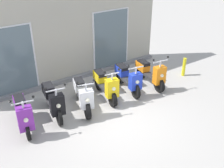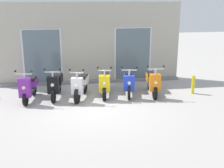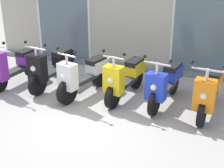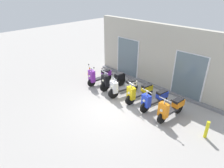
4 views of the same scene
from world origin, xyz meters
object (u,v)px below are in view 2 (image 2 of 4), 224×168
scooter_purple (29,87)px  scooter_yellow (105,83)px  scooter_white (81,85)px  scooter_orange (153,82)px  scooter_blue (129,82)px  scooter_black (56,84)px  curb_bollard (193,85)px

scooter_purple → scooter_yellow: (2.70, 0.14, -0.03)m
scooter_white → scooter_orange: 2.65m
scooter_white → scooter_yellow: bearing=8.7°
scooter_yellow → scooter_blue: (0.87, -0.03, 0.02)m
scooter_white → scooter_blue: 1.77m
scooter_purple → scooter_blue: 3.57m
scooter_yellow → scooter_orange: (1.75, -0.15, 0.00)m
scooter_white → scooter_black: bearing=170.7°
scooter_purple → scooter_white: size_ratio=0.93×
scooter_yellow → scooter_orange: bearing=-5.0°
scooter_white → curb_bollard: (4.19, -0.15, -0.12)m
scooter_yellow → scooter_white: bearing=-171.3°
scooter_black → scooter_blue: bearing=-0.7°
scooter_white → curb_bollard: 4.19m
scooter_white → scooter_yellow: 0.91m
scooter_purple → scooter_orange: bearing=-0.2°
scooter_purple → scooter_black: size_ratio=0.95×
scooter_purple → scooter_yellow: size_ratio=0.94×
scooter_white → scooter_orange: scooter_orange is taller
scooter_black → scooter_white: bearing=-9.3°
curb_bollard → scooter_yellow: bearing=175.0°
scooter_black → scooter_purple: bearing=-171.2°
scooter_black → curb_bollard: (5.07, -0.30, -0.15)m
scooter_orange → curb_bollard: size_ratio=2.33×
scooter_yellow → scooter_black: bearing=179.8°
scooter_orange → scooter_yellow: bearing=175.0°
scooter_purple → scooter_orange: (4.45, -0.02, -0.02)m
scooter_black → scooter_blue: 2.65m
scooter_purple → scooter_black: (0.92, 0.14, 0.01)m
scooter_white → scooter_purple: bearing=180.0°
scooter_white → scooter_blue: bearing=3.6°
scooter_orange → scooter_purple: bearing=179.8°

